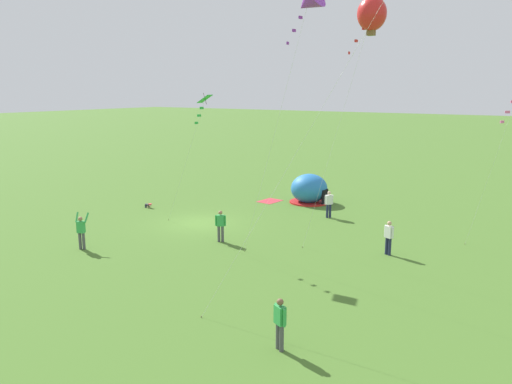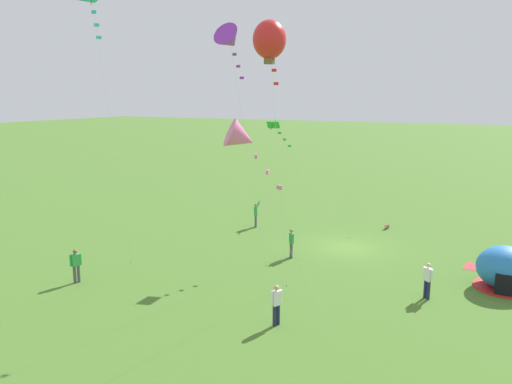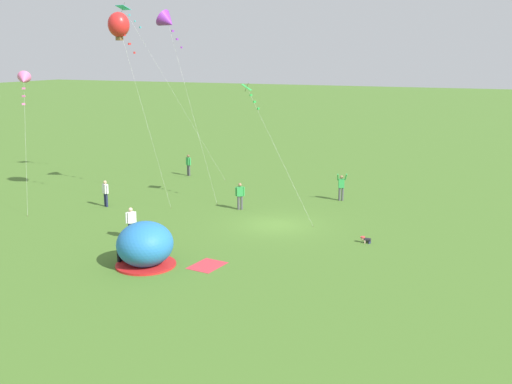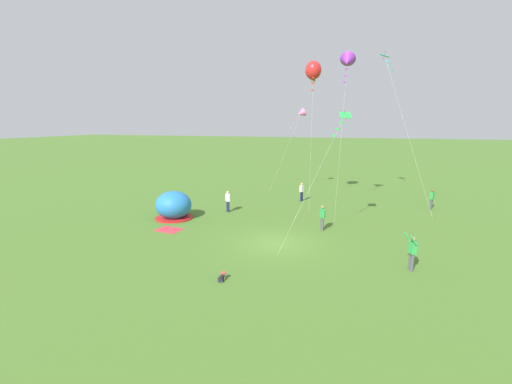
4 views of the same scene
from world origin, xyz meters
The scene contains 14 objects.
ground_plane centered at (0.00, 0.00, 0.00)m, with size 300.00×300.00×0.00m, color #477028.
popup_tent centered at (-8.76, 3.05, 1.00)m, with size 2.81×2.81×2.10m.
picnic_blanket centered at (-7.63, 0.41, 0.01)m, with size 1.70×1.30×0.01m, color #CC333D.
toddler_crawling centered at (-1.23, -5.53, 0.18)m, with size 0.27×0.55×0.32m.
person_near_tent centered at (-5.58, 6.08, 0.96)m, with size 0.48×0.42×1.72m.
person_flying_kite centered at (7.20, -1.77, 1.00)m, with size 0.62×0.72×1.89m.
person_with_toddler centered at (2.30, 3.42, 0.96)m, with size 0.39×0.53×1.72m.
person_center_field centered at (-0.51, 11.67, 0.96)m, with size 0.38×0.55×1.72m.
person_watching_sky centered at (10.38, 11.85, 0.96)m, with size 0.39×0.53×1.72m.
kite_pink centered at (-1.64, 16.63, 8.04)m, with size 3.44×2.76×8.59m.
kite_red centered at (0.36, 10.61, 11.36)m, with size 1.32×3.71×12.12m.
kite_cyan centered at (6.14, 14.01, 12.35)m, with size 4.50×6.44×13.19m.
kite_green centered at (3.30, 3.15, 7.21)m, with size 3.41×5.92×7.88m.
kite_purple centered at (3.14, 8.85, 11.65)m, with size 1.25×4.19×12.39m.
Camera 4 is at (4.58, -19.05, 7.15)m, focal length 24.00 mm.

